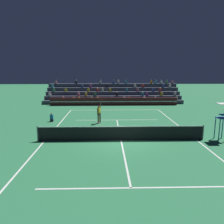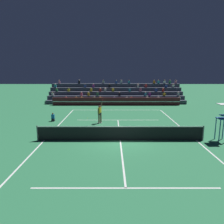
% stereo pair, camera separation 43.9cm
% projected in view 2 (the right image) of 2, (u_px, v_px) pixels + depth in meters
% --- Properties ---
extents(ground_plane, '(120.00, 120.00, 0.00)m').
position_uv_depth(ground_plane, '(120.00, 140.00, 15.75)').
color(ground_plane, '#2D7A4C').
extents(court_lines, '(11.10, 23.90, 0.01)m').
position_uv_depth(court_lines, '(120.00, 140.00, 15.75)').
color(court_lines, white).
rests_on(court_lines, ground).
extents(tennis_net, '(12.00, 0.10, 1.10)m').
position_uv_depth(tennis_net, '(120.00, 133.00, 15.65)').
color(tennis_net, slate).
rests_on(tennis_net, ground).
extents(sponsor_banner_wall, '(18.00, 0.26, 1.10)m').
position_uv_depth(sponsor_banner_wall, '(115.00, 101.00, 30.89)').
color(sponsor_banner_wall, '#51191E').
rests_on(sponsor_banner_wall, ground).
extents(bleacher_stand, '(20.58, 4.75, 3.38)m').
position_uv_depth(bleacher_stand, '(115.00, 95.00, 34.53)').
color(bleacher_stand, '#383D4C').
rests_on(bleacher_stand, ground).
extents(umpire_chair, '(0.76, 0.84, 2.67)m').
position_uv_depth(umpire_chair, '(222.00, 117.00, 15.44)').
color(umpire_chair, '#285699').
rests_on(umpire_chair, ground).
extents(ball_kid_courtside, '(0.30, 0.36, 0.84)m').
position_uv_depth(ball_kid_courtside, '(52.00, 118.00, 21.49)').
color(ball_kid_courtside, black).
rests_on(ball_kid_courtside, ground).
extents(tennis_player, '(0.59, 0.95, 2.47)m').
position_uv_depth(tennis_player, '(99.00, 113.00, 20.56)').
color(tennis_player, brown).
rests_on(tennis_player, ground).
extents(tennis_ball, '(0.07, 0.07, 0.07)m').
position_uv_depth(tennis_ball, '(87.00, 118.00, 22.77)').
color(tennis_ball, '#C6DB33').
rests_on(tennis_ball, ground).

